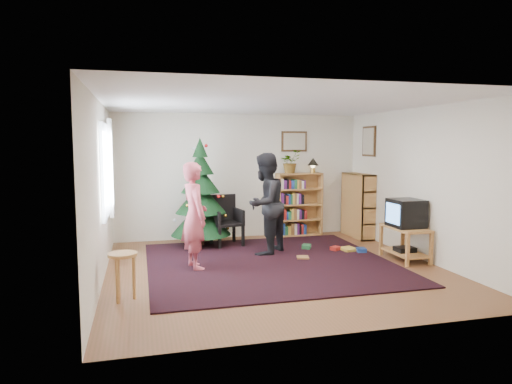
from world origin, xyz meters
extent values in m
plane|color=brown|center=(0.00, 0.00, 0.00)|extent=(5.00, 5.00, 0.00)
plane|color=white|center=(0.00, 0.00, 2.50)|extent=(5.00, 5.00, 0.00)
cube|color=silver|center=(0.00, 2.50, 1.25)|extent=(5.00, 0.02, 2.50)
cube|color=silver|center=(0.00, -2.50, 1.25)|extent=(5.00, 0.02, 2.50)
cube|color=silver|center=(-2.50, 0.00, 1.25)|extent=(0.02, 5.00, 2.50)
cube|color=silver|center=(2.50, 0.00, 1.25)|extent=(0.02, 5.00, 2.50)
cube|color=black|center=(0.00, 0.30, 0.01)|extent=(3.80, 3.60, 0.02)
cube|color=silver|center=(-2.47, 0.60, 1.50)|extent=(0.04, 1.20, 1.40)
cube|color=white|center=(-2.43, 1.30, 1.50)|extent=(0.06, 0.35, 1.60)
cube|color=#4C3319|center=(1.15, 2.48, 1.95)|extent=(0.55, 0.03, 0.42)
cube|color=beige|center=(1.15, 2.48, 1.95)|extent=(0.47, 0.01, 0.34)
cube|color=#4C3319|center=(2.48, 1.75, 1.95)|extent=(0.03, 0.50, 0.60)
cube|color=beige|center=(2.48, 1.75, 1.95)|extent=(0.01, 0.42, 0.52)
cylinder|color=#3F2816|center=(-0.89, 1.83, 0.11)|extent=(0.11, 0.11, 0.22)
cone|color=black|center=(-0.89, 1.83, 0.53)|extent=(1.11, 1.11, 0.63)
cone|color=black|center=(-0.89, 1.83, 0.91)|extent=(0.93, 0.93, 0.56)
cone|color=black|center=(-0.89, 1.83, 1.25)|extent=(0.72, 0.72, 0.49)
cone|color=black|center=(-0.89, 1.83, 1.56)|extent=(0.50, 0.50, 0.43)
cone|color=black|center=(-0.89, 1.83, 1.84)|extent=(0.29, 0.29, 0.36)
cube|color=#AC783D|center=(1.22, 2.34, 0.65)|extent=(0.95, 0.30, 1.30)
cube|color=#AC783D|center=(1.22, 2.34, 1.29)|extent=(0.95, 0.30, 0.03)
cube|color=#AC783D|center=(2.34, 1.90, 0.65)|extent=(0.30, 0.95, 1.30)
cube|color=#AC783D|center=(2.34, 1.90, 1.29)|extent=(0.30, 0.95, 0.03)
cube|color=#AC783D|center=(2.22, -0.03, 0.53)|extent=(0.48, 0.86, 0.04)
cube|color=#AC783D|center=(2.01, -0.43, 0.26)|extent=(0.05, 0.05, 0.51)
cube|color=#AC783D|center=(2.43, -0.43, 0.26)|extent=(0.05, 0.05, 0.51)
cube|color=#AC783D|center=(2.01, 0.37, 0.26)|extent=(0.05, 0.05, 0.51)
cube|color=#AC783D|center=(2.43, 0.37, 0.26)|extent=(0.05, 0.05, 0.51)
cube|color=#AC783D|center=(2.22, -0.03, 0.12)|extent=(0.44, 0.82, 0.03)
cube|color=black|center=(2.22, -0.03, 0.17)|extent=(0.30, 0.25, 0.08)
cube|color=black|center=(2.22, -0.03, 0.78)|extent=(0.47, 0.52, 0.45)
cube|color=#5DA2FF|center=(1.98, -0.03, 0.78)|extent=(0.01, 0.41, 0.33)
cube|color=black|center=(-0.42, 1.70, 0.42)|extent=(0.60, 0.60, 0.05)
cube|color=black|center=(-0.42, 1.94, 0.69)|extent=(0.52, 0.14, 0.52)
cube|color=black|center=(-0.65, 1.48, 0.21)|extent=(0.06, 0.06, 0.42)
cube|color=black|center=(-0.19, 1.48, 0.21)|extent=(0.06, 0.06, 0.42)
cube|color=black|center=(-0.65, 1.93, 0.21)|extent=(0.06, 0.06, 0.42)
cube|color=black|center=(-0.19, 1.93, 0.21)|extent=(0.06, 0.06, 0.42)
cylinder|color=#AC783D|center=(-2.20, -0.91, 0.57)|extent=(0.35, 0.35, 0.04)
cylinder|color=#AC783D|center=(-2.07, -0.91, 0.27)|extent=(0.04, 0.04, 0.55)
cylinder|color=#AC783D|center=(-2.26, -0.80, 0.27)|extent=(0.04, 0.04, 0.55)
cylinder|color=#AC783D|center=(-2.26, -1.02, 0.27)|extent=(0.04, 0.04, 0.55)
imported|color=#B74957|center=(-1.19, 0.29, 0.81)|extent=(0.51, 0.67, 1.63)
imported|color=black|center=(0.10, 0.93, 0.87)|extent=(1.07, 1.07, 1.75)
imported|color=gray|center=(1.02, 2.34, 1.54)|extent=(0.53, 0.50, 0.47)
cylinder|color=#A57F33|center=(1.52, 2.34, 1.35)|extent=(0.10, 0.10, 0.10)
sphere|color=#FFD88C|center=(1.52, 2.34, 1.45)|extent=(0.10, 0.10, 0.10)
cone|color=black|center=(1.52, 2.34, 1.53)|extent=(0.23, 0.23, 0.15)
cube|color=#A51E19|center=(1.36, 0.81, 0.04)|extent=(0.20, 0.20, 0.08)
cube|color=navy|center=(1.74, 0.57, 0.04)|extent=(0.20, 0.20, 0.08)
cube|color=#1E592D|center=(0.91, 1.06, 0.04)|extent=(0.20, 0.20, 0.08)
cube|color=gold|center=(1.58, 0.74, 0.04)|extent=(0.20, 0.20, 0.08)
cube|color=brown|center=(0.61, 0.42, 0.04)|extent=(0.20, 0.20, 0.08)
camera|label=1|loc=(-1.97, -6.54, 1.89)|focal=32.00mm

